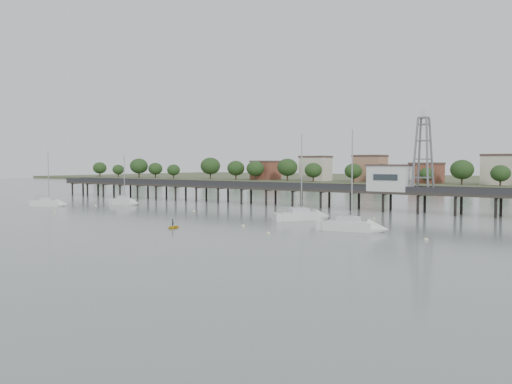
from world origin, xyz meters
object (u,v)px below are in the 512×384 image
pier (284,189)px  yellow_dinghy (173,228)px  lattice_tower (423,155)px  sailboat_c (308,216)px  sailboat_d (359,227)px  sailboat_b (127,202)px  white_tender (122,202)px  sailboat_a (52,203)px

pier → yellow_dinghy: bearing=-77.5°
lattice_tower → yellow_dinghy: 51.82m
sailboat_c → sailboat_d: bearing=-89.9°
sailboat_b → white_tender: sailboat_b is taller
sailboat_d → sailboat_b: sailboat_d is taller
sailboat_d → pier: bearing=126.0°
yellow_dinghy → white_tender: bearing=127.3°
sailboat_a → white_tender: (5.94, 14.72, -0.25)m
lattice_tower → sailboat_d: (2.77, -33.49, -10.47)m
pier → sailboat_a: bearing=-142.7°
sailboat_d → sailboat_a: (-74.99, 2.42, 0.01)m
yellow_dinghy → sailboat_a: bearing=144.3°
sailboat_d → white_tender: sailboat_d is taller
sailboat_c → sailboat_a: bearing=131.6°
sailboat_d → white_tender: 71.14m
sailboat_a → yellow_dinghy: 53.04m
sailboat_a → yellow_dinghy: bearing=-43.8°
sailboat_a → sailboat_c: bearing=-20.6°
sailboat_d → lattice_tower: bearing=85.0°
sailboat_c → sailboat_d: 17.22m
lattice_tower → sailboat_a: 79.31m
lattice_tower → white_tender: size_ratio=4.67×
sailboat_b → sailboat_a: sailboat_a is taller
lattice_tower → sailboat_a: lattice_tower is taller
pier → sailboat_c: 31.24m
sailboat_c → lattice_tower: bearing=9.0°
lattice_tower → sailboat_b: size_ratio=1.29×
pier → yellow_dinghy: size_ratio=56.59×
yellow_dinghy → lattice_tower: bearing=45.7°
lattice_tower → sailboat_c: lattice_tower is taller
sailboat_c → yellow_dinghy: size_ratio=5.75×
sailboat_a → yellow_dinghy: size_ratio=4.84×
sailboat_a → sailboat_d: bearing=-29.4°
yellow_dinghy → sailboat_d: bearing=7.9°
lattice_tower → yellow_dinghy: (-21.30, -45.91, -11.10)m
sailboat_b → sailboat_c: bearing=-13.8°
sailboat_d → sailboat_a: 75.03m
lattice_tower → sailboat_b: 65.57m
pier → sailboat_d: size_ratio=9.88×
sailboat_a → white_tender: sailboat_a is taller
sailboat_d → yellow_dinghy: 27.10m
white_tender → sailboat_a: bearing=-115.1°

